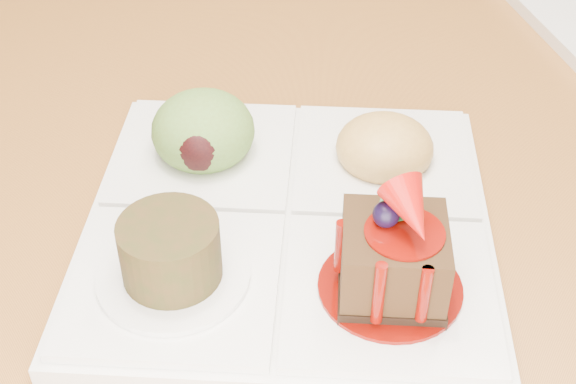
{
  "coord_description": "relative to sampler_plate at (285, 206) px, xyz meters",
  "views": [
    {
      "loc": [
        -0.15,
        -0.98,
        1.11
      ],
      "look_at": [
        -0.16,
        -0.59,
        0.79
      ],
      "focal_mm": 50.0,
      "sensor_mm": 36.0,
      "label": 1
    }
  ],
  "objects": [
    {
      "name": "sampler_plate",
      "position": [
        0.0,
        0.0,
        0.0
      ],
      "size": [
        0.27,
        0.27,
        0.1
      ],
      "rotation": [
        0.0,
        0.0,
        -0.04
      ],
      "color": "silver",
      "rests_on": "dining_table"
    },
    {
      "name": "ground",
      "position": [
        0.16,
        0.59,
        -0.77
      ],
      "size": [
        6.0,
        6.0,
        0.0
      ],
      "primitive_type": "plane",
      "color": "brown"
    }
  ]
}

